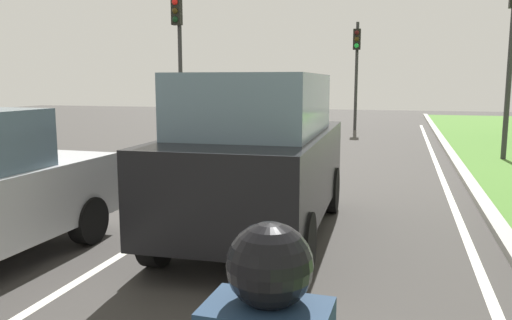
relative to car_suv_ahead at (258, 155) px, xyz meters
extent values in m
plane|color=#383533|center=(-0.74, 4.38, -1.17)|extent=(60.00, 60.00, 0.00)
cube|color=silver|center=(-1.44, 4.38, -1.16)|extent=(0.12, 32.00, 0.01)
cube|color=silver|center=(2.86, 4.38, -1.16)|extent=(0.12, 32.00, 0.01)
cube|color=#9E9B93|center=(3.36, 4.38, -1.11)|extent=(0.24, 48.00, 0.12)
cube|color=black|center=(0.00, 0.04, -0.24)|extent=(2.04, 4.56, 1.10)
cube|color=slate|center=(0.00, -0.11, 0.71)|extent=(1.78, 2.75, 0.80)
cylinder|color=black|center=(-0.92, 1.54, -0.79)|extent=(0.24, 0.77, 0.76)
cylinder|color=black|center=(0.83, 1.60, -0.79)|extent=(0.24, 0.77, 0.76)
cylinder|color=black|center=(-0.83, -1.52, -0.79)|extent=(0.24, 0.77, 0.76)
cylinder|color=black|center=(0.92, -1.46, -0.79)|extent=(0.24, 0.77, 0.76)
cylinder|color=black|center=(-2.11, -1.00, -0.85)|extent=(0.23, 0.64, 0.64)
sphere|color=black|center=(1.54, -5.36, 0.43)|extent=(0.28, 0.28, 0.28)
cylinder|color=#2D2D2D|center=(4.67, 8.55, 1.41)|extent=(0.14, 0.14, 5.14)
cylinder|color=#2D2D2D|center=(-5.47, 9.63, 1.43)|extent=(0.14, 0.14, 5.19)
cube|color=black|center=(-5.47, 9.43, 3.34)|extent=(0.32, 0.24, 0.90)
sphere|color=red|center=(-5.47, 9.30, 3.62)|extent=(0.20, 0.20, 0.20)
sphere|color=#382B0C|center=(-5.47, 9.30, 3.34)|extent=(0.20, 0.20, 0.20)
sphere|color=black|center=(-5.47, 9.30, 3.06)|extent=(0.20, 0.20, 0.20)
cylinder|color=#2D2D2D|center=(-0.14, 16.93, 1.24)|extent=(0.14, 0.14, 4.81)
cube|color=black|center=(-0.14, 16.73, 2.87)|extent=(0.32, 0.24, 0.90)
sphere|color=#3F0F0F|center=(-0.14, 16.60, 3.15)|extent=(0.20, 0.20, 0.20)
sphere|color=#382B0C|center=(-0.14, 16.60, 2.87)|extent=(0.20, 0.20, 0.20)
sphere|color=green|center=(-0.14, 16.60, 2.59)|extent=(0.20, 0.20, 0.20)
camera|label=1|loc=(1.92, -6.86, 1.01)|focal=36.06mm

